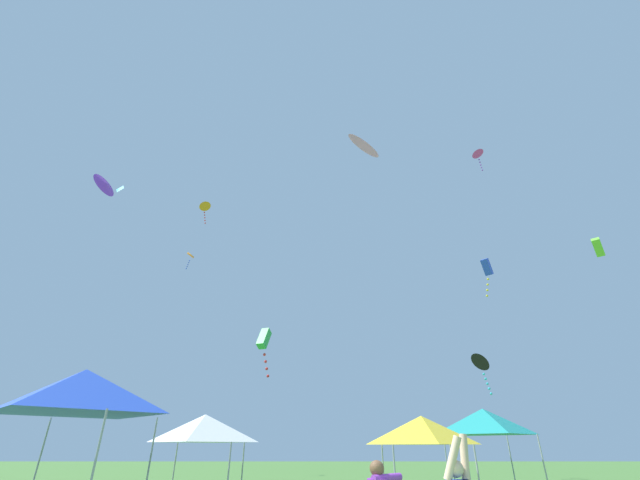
{
  "coord_description": "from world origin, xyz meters",
  "views": [
    {
      "loc": [
        -0.29,
        -5.32,
        1.89
      ],
      "look_at": [
        -0.28,
        16.12,
        12.96
      ],
      "focal_mm": 22.5,
      "sensor_mm": 36.0,
      "label": 1
    }
  ],
  "objects_px": {
    "canopy_tent_yellow": "(422,430)",
    "kite_blue_box": "(487,268)",
    "kite_orange_diamond": "(191,256)",
    "kite_magenta_delta": "(477,154)",
    "kite_black_delta": "(481,363)",
    "kite_orange_delta": "(205,207)",
    "canopy_tent_white": "(204,428)",
    "kite_green_box": "(264,340)",
    "kite_lime_box": "(598,247)",
    "kite_purple_delta": "(105,184)",
    "canopy_tent_blue": "(81,391)",
    "canopy_tent_teal": "(484,422)",
    "kite_pink_delta": "(365,144)",
    "kite_cyan_diamond": "(119,188)"
  },
  "relations": [
    {
      "from": "canopy_tent_white",
      "to": "kite_pink_delta",
      "type": "xyz_separation_m",
      "value": [
        5.73,
        -3.0,
        9.95
      ]
    },
    {
      "from": "canopy_tent_white",
      "to": "kite_orange_delta",
      "type": "bearing_deg",
      "value": 113.34
    },
    {
      "from": "canopy_tent_white",
      "to": "kite_purple_delta",
      "type": "height_order",
      "value": "kite_purple_delta"
    },
    {
      "from": "kite_magenta_delta",
      "to": "canopy_tent_teal",
      "type": "bearing_deg",
      "value": -126.32
    },
    {
      "from": "kite_cyan_diamond",
      "to": "canopy_tent_yellow",
      "type": "bearing_deg",
      "value": -34.53
    },
    {
      "from": "canopy_tent_teal",
      "to": "kite_orange_diamond",
      "type": "height_order",
      "value": "kite_orange_diamond"
    },
    {
      "from": "canopy_tent_teal",
      "to": "kite_black_delta",
      "type": "bearing_deg",
      "value": 67.44
    },
    {
      "from": "kite_pink_delta",
      "to": "kite_orange_delta",
      "type": "relative_size",
      "value": 1.01
    },
    {
      "from": "canopy_tent_blue",
      "to": "kite_orange_diamond",
      "type": "distance_m",
      "value": 27.6
    },
    {
      "from": "kite_magenta_delta",
      "to": "kite_black_delta",
      "type": "bearing_deg",
      "value": 126.1
    },
    {
      "from": "kite_green_box",
      "to": "kite_purple_delta",
      "type": "height_order",
      "value": "kite_purple_delta"
    },
    {
      "from": "kite_purple_delta",
      "to": "kite_green_box",
      "type": "bearing_deg",
      "value": 42.5
    },
    {
      "from": "canopy_tent_white",
      "to": "canopy_tent_teal",
      "type": "distance_m",
      "value": 11.27
    },
    {
      "from": "canopy_tent_teal",
      "to": "kite_orange_diamond",
      "type": "xyz_separation_m",
      "value": [
        -19.06,
        16.0,
        15.08
      ]
    },
    {
      "from": "canopy_tent_teal",
      "to": "kite_orange_delta",
      "type": "height_order",
      "value": "kite_orange_delta"
    },
    {
      "from": "kite_lime_box",
      "to": "kite_green_box",
      "type": "relative_size",
      "value": 0.2
    },
    {
      "from": "canopy_tent_blue",
      "to": "kite_magenta_delta",
      "type": "bearing_deg",
      "value": 38.54
    },
    {
      "from": "canopy_tent_yellow",
      "to": "kite_blue_box",
      "type": "distance_m",
      "value": 25.47
    },
    {
      "from": "kite_cyan_diamond",
      "to": "kite_pink_delta",
      "type": "relative_size",
      "value": 0.4
    },
    {
      "from": "kite_lime_box",
      "to": "kite_orange_delta",
      "type": "xyz_separation_m",
      "value": [
        -19.79,
        14.13,
        10.64
      ]
    },
    {
      "from": "canopy_tent_yellow",
      "to": "kite_purple_delta",
      "type": "xyz_separation_m",
      "value": [
        -16.23,
        5.68,
        13.56
      ]
    },
    {
      "from": "kite_lime_box",
      "to": "kite_purple_delta",
      "type": "bearing_deg",
      "value": 164.71
    },
    {
      "from": "kite_lime_box",
      "to": "kite_orange_delta",
      "type": "relative_size",
      "value": 0.38
    },
    {
      "from": "canopy_tent_white",
      "to": "canopy_tent_blue",
      "type": "distance_m",
      "value": 4.46
    },
    {
      "from": "canopy_tent_white",
      "to": "kite_orange_delta",
      "type": "distance_m",
      "value": 21.53
    },
    {
      "from": "canopy_tent_white",
      "to": "kite_black_delta",
      "type": "bearing_deg",
      "value": 43.97
    },
    {
      "from": "canopy_tent_blue",
      "to": "kite_blue_box",
      "type": "distance_m",
      "value": 32.37
    },
    {
      "from": "canopy_tent_teal",
      "to": "kite_orange_diamond",
      "type": "relative_size",
      "value": 1.73
    },
    {
      "from": "kite_lime_box",
      "to": "kite_magenta_delta",
      "type": "distance_m",
      "value": 21.96
    },
    {
      "from": "kite_magenta_delta",
      "to": "kite_pink_delta",
      "type": "relative_size",
      "value": 1.06
    },
    {
      "from": "kite_magenta_delta",
      "to": "kite_orange_delta",
      "type": "height_order",
      "value": "kite_magenta_delta"
    },
    {
      "from": "canopy_tent_blue",
      "to": "canopy_tent_teal",
      "type": "bearing_deg",
      "value": 26.54
    },
    {
      "from": "canopy_tent_yellow",
      "to": "canopy_tent_blue",
      "type": "relative_size",
      "value": 0.73
    },
    {
      "from": "canopy_tent_white",
      "to": "kite_purple_delta",
      "type": "relative_size",
      "value": 1.63
    },
    {
      "from": "canopy_tent_yellow",
      "to": "canopy_tent_white",
      "type": "bearing_deg",
      "value": 172.31
    },
    {
      "from": "canopy_tent_white",
      "to": "kite_green_box",
      "type": "bearing_deg",
      "value": 89.75
    },
    {
      "from": "canopy_tent_white",
      "to": "kite_black_delta",
      "type": "distance_m",
      "value": 22.67
    },
    {
      "from": "kite_lime_box",
      "to": "kite_magenta_delta",
      "type": "height_order",
      "value": "kite_magenta_delta"
    },
    {
      "from": "kite_cyan_diamond",
      "to": "kite_orange_delta",
      "type": "distance_m",
      "value": 7.98
    },
    {
      "from": "kite_black_delta",
      "to": "kite_orange_delta",
      "type": "relative_size",
      "value": 1.65
    },
    {
      "from": "canopy_tent_blue",
      "to": "canopy_tent_yellow",
      "type": "bearing_deg",
      "value": 14.84
    },
    {
      "from": "canopy_tent_teal",
      "to": "kite_green_box",
      "type": "xyz_separation_m",
      "value": [
        -10.77,
        9.87,
        5.72
      ]
    },
    {
      "from": "kite_magenta_delta",
      "to": "kite_pink_delta",
      "type": "xyz_separation_m",
      "value": [
        -12.15,
        -15.68,
        -12.39
      ]
    },
    {
      "from": "kite_blue_box",
      "to": "kite_orange_diamond",
      "type": "bearing_deg",
      "value": 176.23
    },
    {
      "from": "kite_green_box",
      "to": "kite_magenta_delta",
      "type": "bearing_deg",
      "value": -0.92
    },
    {
      "from": "kite_green_box",
      "to": "kite_pink_delta",
      "type": "relative_size",
      "value": 1.84
    },
    {
      "from": "canopy_tent_teal",
      "to": "kite_orange_delta",
      "type": "xyz_separation_m",
      "value": [
        -16.2,
        9.34,
        16.37
      ]
    },
    {
      "from": "kite_blue_box",
      "to": "kite_orange_diamond",
      "type": "height_order",
      "value": "kite_orange_diamond"
    },
    {
      "from": "kite_green_box",
      "to": "kite_purple_delta",
      "type": "xyz_separation_m",
      "value": [
        -9.03,
        -8.27,
        7.39
      ]
    },
    {
      "from": "kite_blue_box",
      "to": "kite_magenta_delta",
      "type": "bearing_deg",
      "value": -100.18
    }
  ]
}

